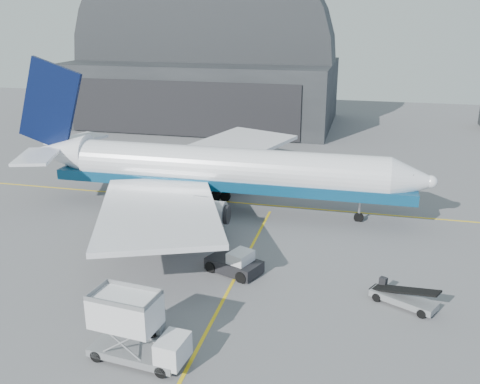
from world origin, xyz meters
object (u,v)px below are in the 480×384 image
(pushback_tug, at_px, (235,264))
(belt_loader_b, at_px, (403,298))
(catering_truck, at_px, (134,329))
(belt_loader_a, at_px, (134,324))
(airliner, at_px, (212,169))

(pushback_tug, distance_m, belt_loader_b, 13.75)
(catering_truck, xyz_separation_m, pushback_tug, (3.24, 13.12, -1.43))
(catering_truck, relative_size, belt_loader_a, 1.53)
(catering_truck, distance_m, pushback_tug, 13.59)
(belt_loader_b, bearing_deg, catering_truck, -119.64)
(airliner, height_order, belt_loader_b, airliner)
(catering_truck, bearing_deg, belt_loader_a, 122.46)
(airliner, height_order, pushback_tug, airliner)
(pushback_tug, bearing_deg, belt_loader_b, 12.96)
(belt_loader_b, bearing_deg, airliner, 167.35)
(pushback_tug, distance_m, belt_loader_a, 11.15)
(catering_truck, distance_m, belt_loader_b, 20.11)
(pushback_tug, height_order, belt_loader_a, pushback_tug)
(airliner, distance_m, pushback_tug, 16.11)
(pushback_tug, relative_size, belt_loader_b, 1.00)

